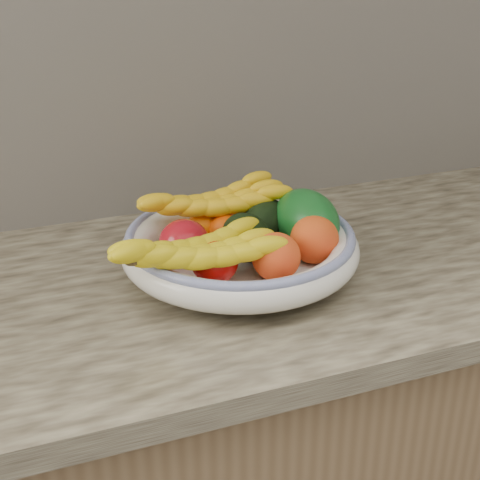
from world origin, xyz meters
name	(u,v)px	position (x,y,z in m)	size (l,w,h in m)	color
kitchen_counter	(235,463)	(0.00, 1.69, 0.46)	(2.44, 0.66, 1.40)	brown
fruit_bowl	(240,246)	(0.00, 1.66, 0.95)	(0.39, 0.39, 0.08)	white
clementine_back_left	(204,224)	(-0.03, 1.76, 0.95)	(0.06, 0.06, 0.05)	orange
clementine_back_right	(244,218)	(0.05, 1.76, 0.95)	(0.05, 0.05, 0.05)	#E86304
clementine_back_mid	(226,229)	(0.00, 1.72, 0.95)	(0.06, 0.06, 0.05)	#ED4E04
tomato_left	(184,242)	(-0.09, 1.68, 0.96)	(0.08, 0.08, 0.07)	#A80E19
tomato_near_left	(215,262)	(-0.07, 1.59, 0.96)	(0.07, 0.07, 0.07)	#BC0B0A
avocado_center	(246,237)	(0.01, 1.66, 0.96)	(0.08, 0.11, 0.08)	black
avocado_right	(266,221)	(0.07, 1.71, 0.96)	(0.07, 0.11, 0.07)	black
green_mango	(306,221)	(0.12, 1.66, 0.98)	(0.09, 0.15, 0.10)	#0E4C17
peach_front	(276,257)	(0.03, 1.57, 0.97)	(0.08, 0.08, 0.08)	orange
peach_right	(314,239)	(0.11, 1.60, 0.97)	(0.08, 0.08, 0.08)	orange
banana_bunch_back	(213,206)	(-0.02, 1.75, 0.99)	(0.28, 0.11, 0.08)	yellow
banana_bunch_front	(197,256)	(-0.10, 1.58, 0.98)	(0.28, 0.11, 0.08)	yellow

